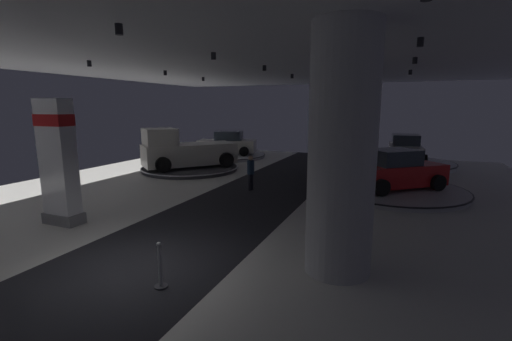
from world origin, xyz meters
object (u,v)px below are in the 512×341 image
at_px(display_platform_deep_right, 404,164).
at_px(display_car_deep_left, 228,144).
at_px(brand_sign_pylon, 58,161).
at_px(visitor_walking_near, 251,171).
at_px(display_car_deep_right, 405,150).
at_px(column_right, 342,153).
at_px(display_car_far_right, 395,171).
at_px(pickup_truck_far_left, 184,151).
at_px(display_platform_far_right, 394,190).
at_px(display_platform_deep_left, 227,155).
at_px(display_platform_far_left, 190,168).

bearing_deg(display_platform_deep_right, display_car_deep_left, -176.73).
height_order(brand_sign_pylon, visitor_walking_near, brand_sign_pylon).
xyz_separation_m(brand_sign_pylon, display_car_deep_right, (10.23, 16.19, -0.99)).
relative_size(column_right, display_car_deep_right, 1.27).
relative_size(column_right, display_car_far_right, 1.26).
bearing_deg(pickup_truck_far_left, display_platform_far_right, -5.01).
height_order(display_car_deep_right, visitor_walking_near, display_car_deep_right).
relative_size(display_platform_deep_right, display_car_far_right, 1.38).
bearing_deg(display_platform_far_right, display_platform_deep_left, 149.44).
height_order(display_car_deep_left, visitor_walking_near, display_car_deep_left).
relative_size(brand_sign_pylon, display_platform_deep_left, 0.70).
xyz_separation_m(display_platform_deep_left, display_platform_far_left, (0.47, -5.72, -0.00)).
relative_size(display_platform_far_right, display_car_far_right, 1.39).
height_order(display_platform_far_right, display_car_far_right, display_car_far_right).
xyz_separation_m(display_platform_far_left, pickup_truck_far_left, (-0.20, -0.25, 1.04)).
height_order(display_car_deep_left, display_car_deep_right, display_car_deep_right).
height_order(column_right, display_car_far_right, column_right).
distance_m(display_platform_deep_left, display_platform_deep_right, 12.27).
relative_size(display_platform_deep_left, display_car_deep_left, 1.25).
relative_size(display_car_far_right, display_platform_far_left, 0.77).
bearing_deg(display_car_deep_left, brand_sign_pylon, -82.69).
bearing_deg(display_platform_deep_left, display_platform_far_right, -30.56).
bearing_deg(pickup_truck_far_left, display_platform_deep_right, 29.13).
distance_m(display_platform_far_left, visitor_walking_near, 6.28).
bearing_deg(display_platform_far_right, visitor_walking_near, -161.96).
distance_m(display_platform_far_right, pickup_truck_far_left, 11.65).
relative_size(column_right, display_platform_far_right, 0.91).
distance_m(display_platform_far_left, pickup_truck_far_left, 1.08).
xyz_separation_m(display_car_deep_right, display_car_far_right, (-0.44, -7.74, -0.08)).
xyz_separation_m(display_car_deep_right, display_platform_far_right, (-0.42, -7.72, -0.94)).
distance_m(column_right, display_car_far_right, 8.62).
bearing_deg(display_platform_far_right, display_platform_far_left, 173.66).
relative_size(display_platform_deep_right, display_car_deep_right, 1.39).
relative_size(brand_sign_pylon, display_platform_far_left, 0.70).
xyz_separation_m(display_platform_far_right, display_car_far_right, (-0.02, -0.02, 0.86)).
xyz_separation_m(column_right, display_platform_deep_right, (1.45, 16.09, -2.58)).
xyz_separation_m(column_right, display_car_deep_left, (-10.77, 15.39, -1.75)).
bearing_deg(display_platform_far_right, display_platform_deep_right, 86.87).
distance_m(display_car_deep_right, display_platform_far_left, 13.46).
relative_size(display_car_deep_right, pickup_truck_far_left, 0.80).
height_order(display_platform_deep_left, visitor_walking_near, visitor_walking_near).
distance_m(display_platform_deep_left, display_car_deep_left, 0.87).
bearing_deg(display_car_deep_right, display_platform_far_right, -93.10).
relative_size(brand_sign_pylon, display_car_deep_left, 0.88).
distance_m(display_platform_deep_right, pickup_truck_far_left, 13.75).
bearing_deg(pickup_truck_far_left, brand_sign_pylon, -79.58).
bearing_deg(brand_sign_pylon, display_platform_deep_left, 97.42).
bearing_deg(display_platform_deep_right, display_platform_deep_left, -176.70).
height_order(column_right, display_platform_far_left, column_right).
distance_m(display_platform_deep_left, pickup_truck_far_left, 6.07).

